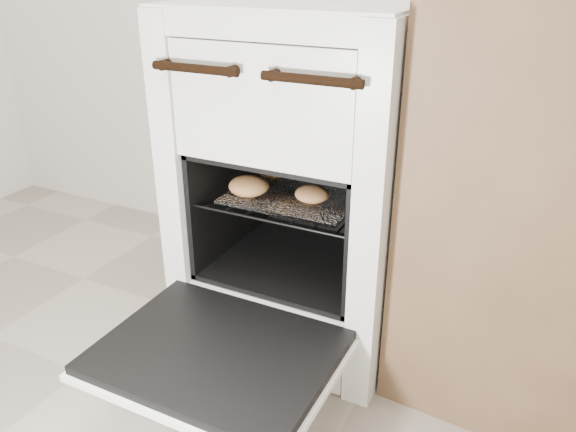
{
  "coord_description": "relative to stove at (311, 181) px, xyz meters",
  "views": [
    {
      "loc": [
        0.65,
        -0.08,
        0.95
      ],
      "look_at": [
        0.08,
        1.05,
        0.38
      ],
      "focal_mm": 35.0,
      "sensor_mm": 36.0,
      "label": 1
    }
  ],
  "objects": [
    {
      "name": "baked_rolls",
      "position": [
        -0.07,
        -0.09,
        0.02
      ],
      "size": [
        0.29,
        0.27,
        0.05
      ],
      "color": "tan",
      "rests_on": "foil_sheet"
    },
    {
      "name": "oven_door",
      "position": [
        -0.0,
        -0.48,
        -0.23
      ],
      "size": [
        0.51,
        0.39,
        0.04
      ],
      "color": "black",
      "rests_on": "stove"
    },
    {
      "name": "stove",
      "position": [
        0.0,
        0.0,
        0.0
      ],
      "size": [
        0.56,
        0.63,
        0.86
      ],
      "color": "silver",
      "rests_on": "ground"
    },
    {
      "name": "foil_sheet",
      "position": [
        0.0,
        -0.08,
        -0.01
      ],
      "size": [
        0.32,
        0.28,
        0.01
      ],
      "primitive_type": "cube",
      "color": "white",
      "rests_on": "oven_rack"
    },
    {
      "name": "oven_rack",
      "position": [
        0.0,
        -0.06,
        -0.01
      ],
      "size": [
        0.41,
        0.39,
        0.01
      ],
      "color": "black",
      "rests_on": "stove"
    }
  ]
}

